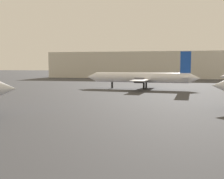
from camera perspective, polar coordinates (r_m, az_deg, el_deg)
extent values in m
cone|color=silver|center=(38.60, -20.77, 0.15)|extent=(4.21, 3.99, 3.18)
cone|color=silver|center=(45.04, 21.06, 0.70)|extent=(3.34, 3.05, 2.96)
cylinder|color=white|center=(77.72, 5.62, 2.35)|extent=(24.97, 4.80, 2.64)
cone|color=white|center=(81.77, -3.93, 2.49)|extent=(3.12, 2.88, 2.64)
cone|color=white|center=(76.01, 15.90, 2.13)|extent=(3.12, 2.88, 2.64)
cube|color=white|center=(77.48, 6.51, 2.04)|extent=(5.21, 20.43, 0.20)
cube|color=white|center=(76.09, 14.50, 2.36)|extent=(2.57, 7.05, 0.13)
cube|color=#1947B2|center=(76.05, 14.25, 5.22)|extent=(2.64, 0.48, 5.47)
cylinder|color=#4C4C54|center=(73.89, 5.36, 1.81)|extent=(2.58, 1.69, 1.48)
cylinder|color=#4C4C54|center=(81.40, 6.53, 2.09)|extent=(2.58, 1.69, 1.48)
cube|color=black|center=(79.89, 0.02, 0.88)|extent=(0.45, 0.45, 1.73)
cube|color=black|center=(75.99, 6.26, 0.64)|extent=(0.45, 0.45, 1.73)
cube|color=black|center=(79.20, 6.73, 0.81)|extent=(0.45, 0.45, 1.73)
cone|color=white|center=(101.06, 21.07, 2.39)|extent=(2.98, 2.81, 2.31)
cube|color=beige|center=(146.18, 5.45, 4.82)|extent=(89.70, 18.51, 12.68)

